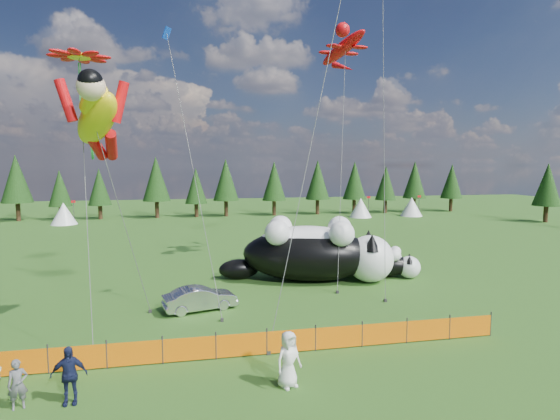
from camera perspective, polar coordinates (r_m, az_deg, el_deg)
name	(u,v)px	position (r m, az deg, el deg)	size (l,w,h in m)	color
ground	(235,329)	(20.90, -5.94, -15.22)	(160.00, 160.00, 0.00)	#0E370A
safety_fence	(242,345)	(17.94, -5.03, -17.13)	(22.06, 0.06, 1.10)	#262626
tree_line	(206,190)	(64.55, -9.69, 2.65)	(90.00, 4.00, 8.00)	black
festival_tents	(286,209)	(61.08, 0.85, 0.11)	(50.00, 3.20, 2.80)	white
cat_large	(316,251)	(28.54, 4.67, -5.38)	(11.18, 6.18, 4.12)	black
cat_small	(383,262)	(30.55, 13.31, -6.69)	(5.18, 3.62, 2.01)	black
car	(200,298)	(23.47, -10.39, -11.30)	(1.31, 3.77, 1.24)	silver
spectator_a	(18,384)	(16.58, -31.07, -18.93)	(0.57, 0.37, 1.56)	#58585D
spectator_c	(69,375)	(16.09, -25.87, -18.84)	(1.10, 0.56, 1.87)	#161C3E
spectator_e	(288,359)	(15.60, 1.11, -18.92)	(0.94, 0.61, 1.93)	white
superhero_kite	(97,119)	(19.60, -22.80, 10.88)	(5.31, 6.19, 11.57)	yellow
gecko_kite	(343,48)	(34.55, 8.22, 20.17)	(5.70, 11.43, 18.24)	red
flower_kite	(79,60)	(22.71, -24.74, 17.36)	(3.15, 6.44, 13.20)	red
diamond_kite_a	(170,49)	(27.05, -14.20, 19.71)	(2.94, 6.60, 16.27)	#0C3ABF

